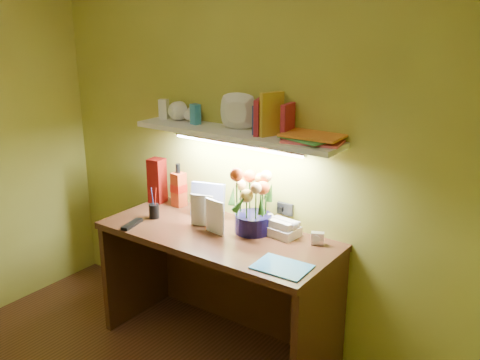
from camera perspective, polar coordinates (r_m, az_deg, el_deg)
name	(u,v)px	position (r m, az deg, el deg)	size (l,w,h in m)	color
desk	(218,291)	(3.25, -2.41, -11.77)	(1.40, 0.60, 0.75)	#3E2211
flower_bouquet	(253,201)	(3.03, 1.43, -2.26)	(0.24, 0.24, 0.37)	#0F0B35
telephone	(282,226)	(3.03, 4.52, -4.94)	(0.18, 0.14, 0.11)	#F1E0CF
desk_clock	(318,238)	(2.95, 8.27, -6.18)	(0.07, 0.04, 0.07)	silver
whisky_bottle	(179,185)	(3.47, -6.57, -0.53)	(0.08, 0.08, 0.28)	#B93A1A
whisky_box	(157,181)	(3.56, -8.83, -0.06)	(0.10, 0.10, 0.30)	#5D0A06
pen_cup	(154,206)	(3.31, -9.18, -2.79)	(0.06, 0.06, 0.15)	black
art_card	(208,200)	(3.30, -3.45, -2.12)	(0.21, 0.04, 0.21)	silver
tv_remote	(132,224)	(3.24, -11.45, -4.65)	(0.05, 0.17, 0.02)	black
blue_folder	(282,267)	(2.69, 4.49, -9.22)	(0.27, 0.20, 0.01)	#3690D4
desk_book_a	(191,209)	(3.18, -5.28, -3.08)	(0.15, 0.02, 0.20)	beige
desk_book_b	(206,213)	(3.09, -3.64, -3.58)	(0.15, 0.02, 0.20)	white
wall_shelf	(240,128)	(3.03, -0.04, 5.59)	(1.31, 0.30, 0.27)	white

